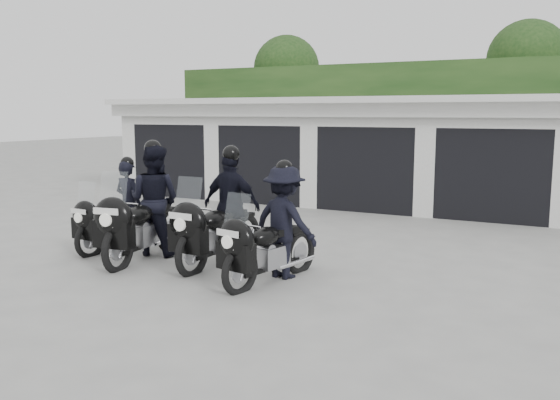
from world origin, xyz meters
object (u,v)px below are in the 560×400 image
at_px(police_bike_c, 225,212).
at_px(police_bike_d, 277,228).
at_px(police_bike_a, 118,212).
at_px(police_bike_b, 148,207).

height_order(police_bike_c, police_bike_d, police_bike_c).
relative_size(police_bike_a, police_bike_c, 0.86).
bearing_deg(police_bike_c, police_bike_b, -164.36).
relative_size(police_bike_c, police_bike_d, 1.10).
bearing_deg(police_bike_b, police_bike_d, -12.47).
distance_m(police_bike_c, police_bike_d, 1.41).
distance_m(police_bike_b, police_bike_c, 1.45).
height_order(police_bike_a, police_bike_b, police_bike_b).
height_order(police_bike_a, police_bike_d, police_bike_d).
bearing_deg(police_bike_c, police_bike_a, -175.44).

